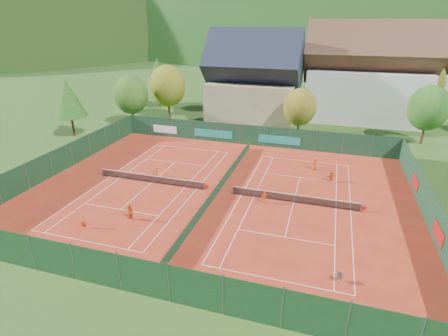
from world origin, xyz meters
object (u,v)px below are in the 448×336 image
chalet (254,83)px  player_right_far_a (315,164)px  player_left_near (84,222)px  player_left_mid (130,213)px  player_right_near (264,197)px  player_right_far_b (331,177)px  ball_hopper (340,276)px  hotel_block_a (366,79)px  hotel_block_b (442,80)px  player_left_far (157,171)px

chalet → player_right_far_a: size_ratio=11.05×
player_left_near → player_right_far_a: size_ratio=0.87×
player_left_mid → player_right_near: 13.08m
player_left_mid → player_right_far_b: bearing=60.5°
player_left_mid → player_right_near: bearing=53.2°
player_right_near → player_right_far_a: size_ratio=0.94×
ball_hopper → hotel_block_a: bearing=85.6°
chalet → player_right_far_b: (14.44, -23.81, -5.98)m
chalet → hotel_block_b: bearing=23.0°
hotel_block_a → player_left_near: bearing=-118.7°
hotel_block_a → player_left_mid: (-22.03, -43.79, -6.61)m
player_right_near → player_left_near: bearing=167.6°
player_right_near → player_right_far_b: 9.56m
player_right_far_b → player_left_near: bearing=13.6°
ball_hopper → player_right_near: bearing=126.6°
player_left_mid → player_left_far: (-2.18, 9.55, -0.13)m
player_right_far_a → chalet: bearing=-88.6°
ball_hopper → player_right_far_b: size_ratio=0.62×
chalet → hotel_block_b: size_ratio=0.94×
ball_hopper → player_right_far_b: bearing=93.3°
hotel_block_b → player_right_far_b: size_ratio=13.31×
hotel_block_a → hotel_block_b: (14.00, 8.00, -0.76)m
player_left_near → player_right_far_b: 26.36m
chalet → player_right_far_a: (12.43, -20.68, -5.89)m
ball_hopper → player_right_far_a: 20.33m
chalet → player_right_far_b: bearing=-58.8°
ball_hopper → player_right_far_a: (-2.98, 20.11, 0.18)m
player_right_near → player_right_far_a: bearing=22.3°
ball_hopper → player_right_near: size_ratio=0.58×
hotel_block_a → ball_hopper: hotel_block_a is taller
player_right_far_b → player_right_near: bearing=23.9°
ball_hopper → player_right_far_a: size_ratio=0.55×
hotel_block_a → player_left_far: (-24.21, -34.24, -6.74)m
hotel_block_a → player_right_near: (-10.87, -36.98, -6.69)m
hotel_block_a → player_left_far: bearing=-125.3°
hotel_block_a → player_left_near: size_ratio=17.00×
hotel_block_a → player_right_far_b: bearing=-98.7°
ball_hopper → player_right_far_b: 17.01m
chalet → hotel_block_b: (33.00, 14.00, -0.01)m
player_right_near → ball_hopper: bearing=-98.4°
chalet → ball_hopper: bearing=-69.3°
player_right_far_a → player_right_far_b: player_right_far_a is taller
ball_hopper → chalet: bearing=110.7°
player_right_far_b → chalet: bearing=-83.5°
player_left_mid → player_right_near: size_ratio=1.13×
chalet → player_left_near: bearing=-98.8°
chalet → player_left_mid: 38.36m
player_left_near → player_left_far: (1.02, 11.93, 0.01)m
player_left_near → player_left_mid: (3.20, 2.37, 0.14)m
player_right_far_b → player_left_far: bearing=-12.1°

